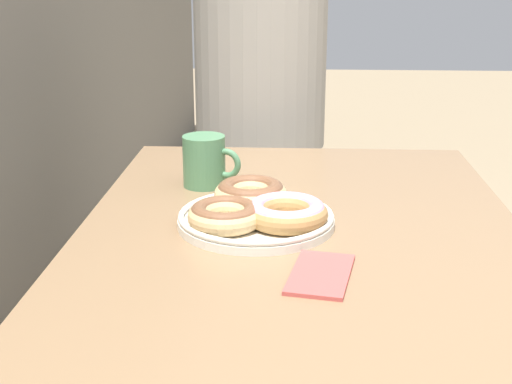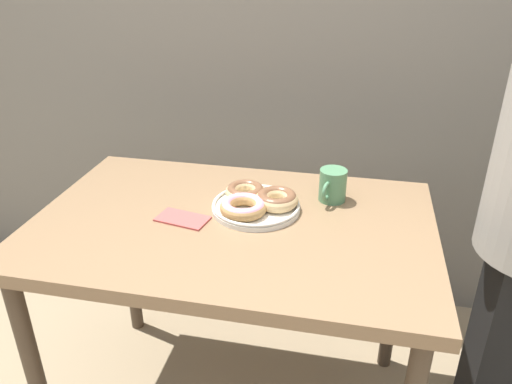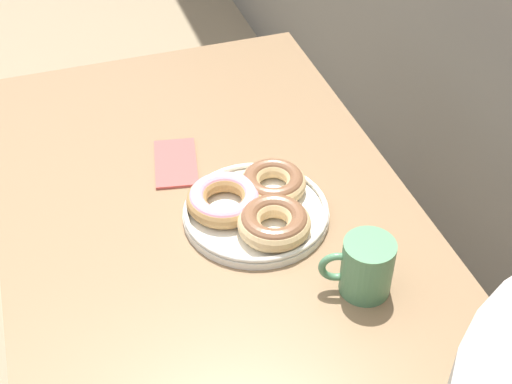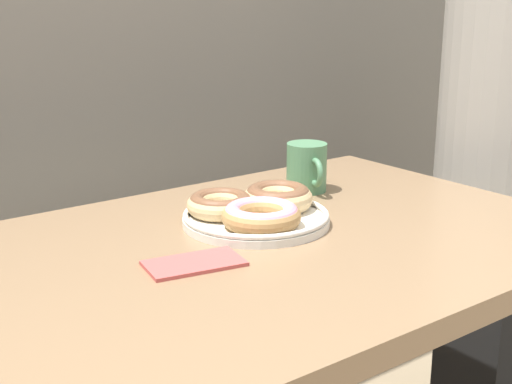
{
  "view_description": "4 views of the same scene",
  "coord_description": "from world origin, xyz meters",
  "px_view_note": "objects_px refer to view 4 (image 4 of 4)",
  "views": [
    {
      "loc": [
        -1.07,
        0.39,
        1.19
      ],
      "look_at": [
        0.05,
        0.44,
        0.82
      ],
      "focal_mm": 50.0,
      "sensor_mm": 36.0,
      "label": 1
    },
    {
      "loc": [
        0.33,
        -0.84,
        1.48
      ],
      "look_at": [
        0.05,
        0.44,
        0.82
      ],
      "focal_mm": 35.0,
      "sensor_mm": 36.0,
      "label": 2
    },
    {
      "loc": [
        0.95,
        0.15,
        1.64
      ],
      "look_at": [
        0.05,
        0.44,
        0.82
      ],
      "focal_mm": 50.0,
      "sensor_mm": 36.0,
      "label": 3
    },
    {
      "loc": [
        -0.68,
        -0.53,
        1.17
      ],
      "look_at": [
        0.05,
        0.44,
        0.82
      ],
      "focal_mm": 50.0,
      "sensor_mm": 36.0,
      "label": 4
    }
  ],
  "objects_px": {
    "donut_plate": "(256,209)",
    "person_figure": "(511,141)",
    "napkin": "(194,263)",
    "dining_table": "(258,289)",
    "coffee_mug": "(307,167)"
  },
  "relations": [
    {
      "from": "donut_plate",
      "to": "napkin",
      "type": "bearing_deg",
      "value": -152.44
    },
    {
      "from": "dining_table",
      "to": "coffee_mug",
      "type": "height_order",
      "value": "coffee_mug"
    },
    {
      "from": "dining_table",
      "to": "donut_plate",
      "type": "xyz_separation_m",
      "value": [
        0.05,
        0.08,
        0.11
      ]
    },
    {
      "from": "coffee_mug",
      "to": "napkin",
      "type": "xyz_separation_m",
      "value": [
        -0.41,
        -0.21,
        -0.05
      ]
    },
    {
      "from": "dining_table",
      "to": "donut_plate",
      "type": "distance_m",
      "value": 0.15
    },
    {
      "from": "donut_plate",
      "to": "napkin",
      "type": "distance_m",
      "value": 0.22
    },
    {
      "from": "dining_table",
      "to": "coffee_mug",
      "type": "distance_m",
      "value": 0.36
    },
    {
      "from": "coffee_mug",
      "to": "person_figure",
      "type": "height_order",
      "value": "person_figure"
    },
    {
      "from": "dining_table",
      "to": "napkin",
      "type": "height_order",
      "value": "napkin"
    },
    {
      "from": "coffee_mug",
      "to": "napkin",
      "type": "distance_m",
      "value": 0.47
    },
    {
      "from": "dining_table",
      "to": "napkin",
      "type": "xyz_separation_m",
      "value": [
        -0.14,
        -0.03,
        0.09
      ]
    },
    {
      "from": "dining_table",
      "to": "donut_plate",
      "type": "relative_size",
      "value": 4.09
    },
    {
      "from": "dining_table",
      "to": "coffee_mug",
      "type": "bearing_deg",
      "value": 34.69
    },
    {
      "from": "dining_table",
      "to": "person_figure",
      "type": "distance_m",
      "value": 0.89
    },
    {
      "from": "donut_plate",
      "to": "person_figure",
      "type": "relative_size",
      "value": 0.19
    }
  ]
}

